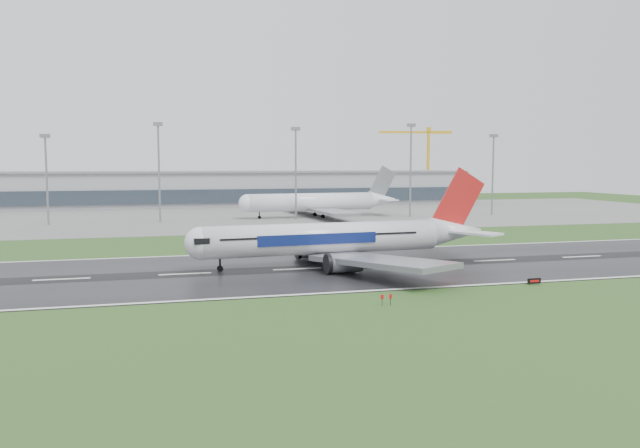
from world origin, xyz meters
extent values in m
plane|color=#274B1B|center=(0.00, 0.00, 0.00)|extent=(520.00, 520.00, 0.00)
cube|color=black|center=(0.00, 0.00, 0.05)|extent=(400.00, 45.00, 0.10)
cube|color=slate|center=(0.00, 125.00, 0.04)|extent=(400.00, 130.00, 0.08)
cube|color=gray|center=(0.00, 185.00, 7.50)|extent=(240.00, 36.00, 15.00)
cylinder|color=gray|center=(-57.56, 100.00, 13.57)|extent=(0.64, 0.64, 27.14)
cylinder|color=gray|center=(-23.65, 100.00, 15.66)|extent=(0.64, 0.64, 31.32)
cylinder|color=gray|center=(21.76, 100.00, 15.22)|extent=(0.64, 0.64, 30.44)
cylinder|color=gray|center=(64.07, 100.00, 16.16)|extent=(0.64, 0.64, 32.31)
cylinder|color=gray|center=(97.07, 100.00, 14.47)|extent=(0.64, 0.64, 28.94)
camera|label=1|loc=(-24.28, -109.14, 19.09)|focal=34.97mm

